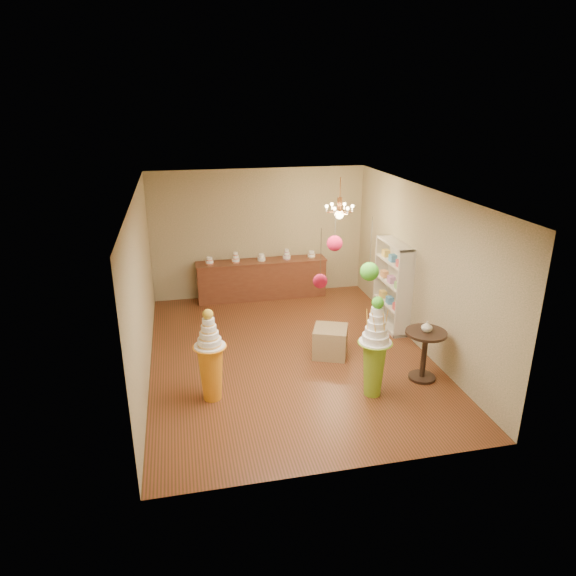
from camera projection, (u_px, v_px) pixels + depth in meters
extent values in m
plane|color=#5B2F18|center=(289.00, 354.00, 9.53)|extent=(6.50, 6.50, 0.00)
plane|color=silver|center=(289.00, 192.00, 8.49)|extent=(6.50, 6.50, 0.00)
cube|color=tan|center=(259.00, 233.00, 11.99)|extent=(5.00, 0.04, 3.00)
cube|color=tan|center=(348.00, 366.00, 6.03)|extent=(5.00, 0.04, 3.00)
cube|color=tan|center=(142.00, 288.00, 8.51)|extent=(0.04, 6.50, 3.00)
cube|color=tan|center=(420.00, 269.00, 9.50)|extent=(0.04, 6.50, 3.00)
cone|color=#7DAB25|center=(373.00, 369.00, 8.08)|extent=(0.48, 0.48, 0.91)
cylinder|color=white|center=(375.00, 342.00, 7.92)|extent=(0.64, 0.64, 0.03)
cylinder|color=white|center=(376.00, 338.00, 7.90)|extent=(0.52, 0.52, 0.11)
cylinder|color=white|center=(376.00, 331.00, 7.86)|extent=(0.43, 0.43, 0.11)
cylinder|color=white|center=(376.00, 325.00, 7.82)|extent=(0.35, 0.35, 0.11)
cylinder|color=white|center=(377.00, 318.00, 7.78)|extent=(0.29, 0.29, 0.11)
cylinder|color=white|center=(377.00, 311.00, 7.74)|extent=(0.24, 0.24, 0.11)
sphere|color=green|center=(378.00, 303.00, 7.69)|extent=(0.19, 0.19, 0.19)
cone|color=orange|center=(211.00, 373.00, 7.97)|extent=(0.46, 0.46, 0.90)
cylinder|color=white|center=(210.00, 346.00, 7.81)|extent=(0.56, 0.56, 0.03)
cylinder|color=white|center=(209.00, 342.00, 7.79)|extent=(0.42, 0.42, 0.11)
cylinder|color=white|center=(209.00, 335.00, 7.75)|extent=(0.33, 0.33, 0.11)
cylinder|color=white|center=(209.00, 329.00, 7.71)|extent=(0.27, 0.27, 0.11)
cylinder|color=white|center=(208.00, 322.00, 7.67)|extent=(0.21, 0.21, 0.11)
sphere|color=gold|center=(208.00, 314.00, 7.63)|extent=(0.16, 0.16, 0.16)
cube|color=olive|center=(330.00, 342.00, 9.41)|extent=(0.78, 0.78, 0.54)
cube|color=brown|center=(262.00, 280.00, 12.09)|extent=(3.00, 0.50, 0.90)
cube|color=brown|center=(261.00, 261.00, 11.94)|extent=(3.04, 0.54, 0.03)
cylinder|color=white|center=(209.00, 261.00, 11.66)|extent=(0.18, 0.18, 0.16)
cylinder|color=white|center=(236.00, 257.00, 11.77)|extent=(0.18, 0.18, 0.24)
cylinder|color=white|center=(261.00, 257.00, 11.90)|extent=(0.18, 0.18, 0.16)
cylinder|color=white|center=(287.00, 254.00, 12.01)|extent=(0.18, 0.18, 0.24)
cylinder|color=white|center=(311.00, 254.00, 12.14)|extent=(0.18, 0.18, 0.16)
cube|color=beige|center=(399.00, 285.00, 10.44)|extent=(0.04, 1.20, 1.80)
cube|color=beige|center=(390.00, 304.00, 10.55)|extent=(0.30, 1.14, 0.03)
cube|color=beige|center=(392.00, 283.00, 10.39)|extent=(0.30, 1.14, 0.03)
cube|color=beige|center=(394.00, 262.00, 10.24)|extent=(0.30, 1.14, 0.03)
cylinder|color=black|center=(422.00, 377.00, 8.70)|extent=(0.58, 0.58, 0.05)
cylinder|color=black|center=(424.00, 356.00, 8.56)|extent=(0.12, 0.12, 0.85)
cylinder|color=black|center=(426.00, 333.00, 8.41)|extent=(0.86, 0.86, 0.05)
imported|color=beige|center=(427.00, 326.00, 8.37)|extent=(0.18, 0.18, 0.19)
cylinder|color=#403B2E|center=(335.00, 229.00, 6.96)|extent=(0.01, 0.01, 0.41)
sphere|color=#A7112C|center=(335.00, 243.00, 7.03)|extent=(0.22, 0.22, 0.22)
cylinder|color=#403B2E|center=(371.00, 244.00, 6.91)|extent=(0.01, 0.01, 0.77)
sphere|color=green|center=(369.00, 272.00, 7.04)|extent=(0.26, 0.26, 0.26)
cylinder|color=#403B2E|center=(321.00, 255.00, 6.26)|extent=(0.01, 0.01, 0.68)
sphere|color=#A7112C|center=(320.00, 281.00, 6.38)|extent=(0.18, 0.18, 0.18)
cylinder|color=#C17744|center=(340.00, 190.00, 10.23)|extent=(0.02, 0.02, 0.50)
cylinder|color=#C17744|center=(340.00, 205.00, 10.33)|extent=(0.10, 0.10, 0.30)
sphere|color=#F8D288|center=(339.00, 215.00, 10.40)|extent=(0.18, 0.18, 0.18)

